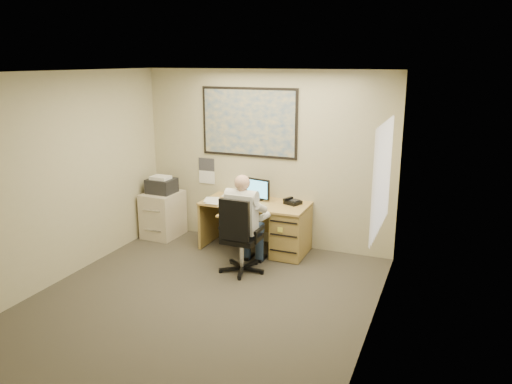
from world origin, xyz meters
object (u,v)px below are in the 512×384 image
at_px(office_chair, 240,251).
at_px(person, 242,224).
at_px(filing_cabinet, 163,210).
at_px(desk, 276,224).

relative_size(office_chair, person, 0.80).
bearing_deg(filing_cabinet, person, -22.28).
distance_m(filing_cabinet, person, 1.96).
bearing_deg(person, desk, 77.07).
bearing_deg(filing_cabinet, office_chair, -24.40).
bearing_deg(desk, office_chair, -102.51).
bearing_deg(filing_cabinet, desk, 2.31).
distance_m(desk, office_chair, 0.92).
distance_m(office_chair, person, 0.37).
relative_size(desk, filing_cabinet, 1.57).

